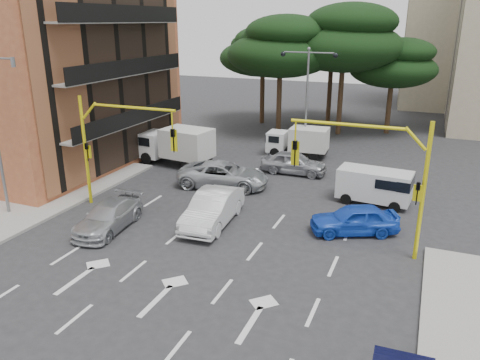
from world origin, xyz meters
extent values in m
plane|color=#28282B|center=(0.00, 0.00, 0.00)|extent=(120.00, 120.00, 0.00)
cube|color=gray|center=(0.00, 16.00, 0.07)|extent=(1.40, 6.00, 0.15)
cube|color=#9E4D31|center=(-18.00, 8.00, 6.50)|extent=(15.00, 16.00, 13.00)
cube|color=black|center=(-10.44, 8.00, 6.00)|extent=(0.12, 14.72, 11.20)
cube|color=black|center=(9.94, 32.00, 8.50)|extent=(0.12, 11.04, 16.20)
cube|color=black|center=(4.94, 44.00, 7.50)|extent=(0.12, 11.04, 14.20)
cylinder|color=#382616|center=(-4.00, 22.00, 2.48)|extent=(0.44, 0.44, 4.95)
ellipsoid|color=black|center=(-4.00, 22.00, 6.93)|extent=(9.15, 9.15, 3.87)
ellipsoid|color=black|center=(-3.40, 21.60, 8.80)|extent=(6.86, 6.86, 2.86)
ellipsoid|color=black|center=(-4.50, 22.30, 8.25)|extent=(6.07, 6.07, 2.64)
cylinder|color=#382616|center=(1.00, 24.00, 2.70)|extent=(0.44, 0.44, 5.40)
ellipsoid|color=black|center=(1.00, 24.00, 7.56)|extent=(9.98, 9.98, 4.22)
ellipsoid|color=black|center=(1.60, 23.60, 9.60)|extent=(7.49, 7.49, 3.12)
ellipsoid|color=black|center=(0.50, 24.30, 9.00)|extent=(6.62, 6.62, 2.88)
cylinder|color=#382616|center=(-7.00, 26.00, 2.25)|extent=(0.44, 0.44, 4.50)
ellipsoid|color=black|center=(-7.00, 26.00, 6.30)|extent=(8.32, 8.32, 3.52)
ellipsoid|color=black|center=(-6.40, 25.60, 8.00)|extent=(6.24, 6.24, 2.60)
ellipsoid|color=black|center=(-7.50, 26.30, 7.50)|extent=(5.52, 5.52, 2.40)
cylinder|color=#382616|center=(5.00, 26.00, 2.02)|extent=(0.44, 0.44, 4.05)
ellipsoid|color=black|center=(5.00, 26.00, 5.67)|extent=(7.49, 7.49, 3.17)
ellipsoid|color=black|center=(5.60, 25.60, 7.20)|extent=(5.62, 5.62, 2.34)
ellipsoid|color=black|center=(4.50, 26.30, 6.75)|extent=(4.97, 4.97, 2.16)
cylinder|color=#382616|center=(-1.00, 29.00, 2.48)|extent=(0.44, 0.44, 4.95)
ellipsoid|color=black|center=(-1.00, 29.00, 6.93)|extent=(9.15, 9.15, 3.87)
ellipsoid|color=black|center=(-0.40, 28.60, 8.80)|extent=(6.86, 6.86, 2.86)
ellipsoid|color=black|center=(-1.50, 29.30, 8.25)|extent=(6.07, 6.07, 2.64)
cylinder|color=yellow|center=(8.60, 2.00, 3.00)|extent=(0.18, 0.18, 6.00)
cylinder|color=yellow|center=(8.05, 2.00, 5.25)|extent=(0.95, 0.14, 0.95)
cylinder|color=yellow|center=(5.30, 2.00, 5.60)|extent=(4.80, 0.14, 0.14)
cylinder|color=yellow|center=(3.10, 2.00, 5.15)|extent=(0.08, 0.08, 0.90)
imported|color=black|center=(3.10, 2.00, 4.10)|extent=(0.20, 0.24, 1.20)
cube|color=yellow|center=(3.10, 2.08, 4.10)|extent=(0.36, 0.06, 1.10)
imported|color=black|center=(8.38, 1.85, 3.00)|extent=(0.16, 0.20, 1.00)
cube|color=yellow|center=(8.38, 1.95, 3.00)|extent=(0.35, 0.08, 0.70)
cylinder|color=yellow|center=(-8.60, 2.00, 3.00)|extent=(0.18, 0.18, 6.00)
cylinder|color=yellow|center=(-8.05, 2.00, 5.25)|extent=(0.95, 0.14, 0.95)
cylinder|color=yellow|center=(-5.30, 2.00, 5.60)|extent=(4.80, 0.14, 0.14)
cylinder|color=yellow|center=(-3.10, 2.00, 5.15)|extent=(0.08, 0.08, 0.90)
imported|color=black|center=(-3.10, 2.00, 4.10)|extent=(0.20, 0.24, 1.20)
cube|color=yellow|center=(-3.10, 2.08, 4.10)|extent=(0.36, 0.06, 1.10)
imported|color=black|center=(-8.38, 1.85, 3.00)|extent=(0.16, 0.20, 1.00)
cube|color=yellow|center=(-8.38, 1.95, 3.00)|extent=(0.35, 0.08, 0.70)
cylinder|color=slate|center=(-9.60, -1.00, 7.90)|extent=(0.20, 0.20, 0.45)
cylinder|color=slate|center=(0.00, 16.00, 3.90)|extent=(0.16, 0.16, 7.50)
cylinder|color=slate|center=(-0.90, 16.00, 7.55)|extent=(1.80, 0.10, 0.10)
sphere|color=black|center=(-1.90, 16.00, 7.40)|extent=(0.36, 0.36, 0.36)
cylinder|color=slate|center=(0.90, 16.00, 7.55)|extent=(1.80, 0.10, 0.10)
sphere|color=black|center=(1.90, 16.00, 7.40)|extent=(0.36, 0.36, 0.36)
sphere|color=slate|center=(0.00, 16.00, 7.80)|extent=(0.24, 0.24, 0.24)
imported|color=silver|center=(-1.00, 1.98, 0.83)|extent=(2.10, 5.13, 1.65)
imported|color=blue|center=(5.72, 3.59, 0.71)|extent=(4.48, 3.25, 1.42)
imported|color=#A4A7AC|center=(-5.45, -0.50, 0.66)|extent=(2.28, 4.69, 1.32)
imported|color=#B0B4B8|center=(-2.78, 7.26, 0.77)|extent=(5.84, 3.38, 1.53)
imported|color=#9FA0A7|center=(0.48, 11.44, 0.74)|extent=(4.40, 1.85, 1.49)
camera|label=1|loc=(8.44, -17.47, 9.75)|focal=35.00mm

